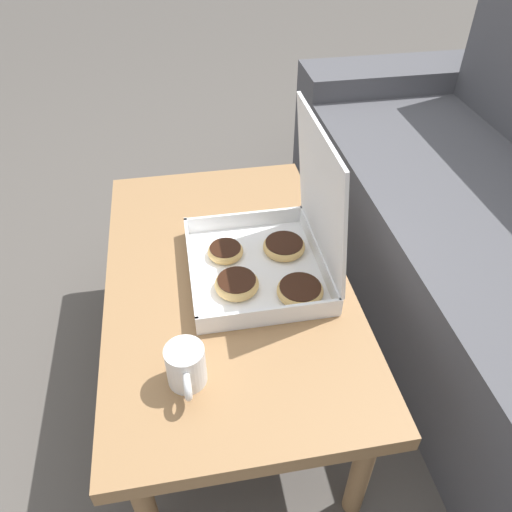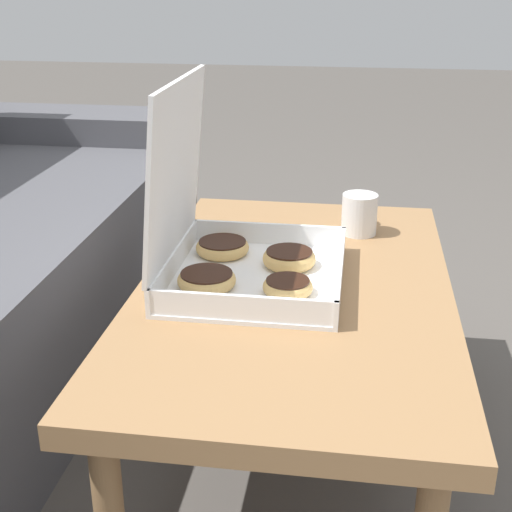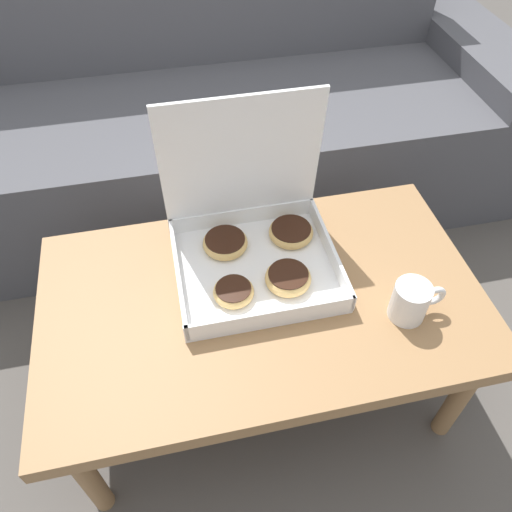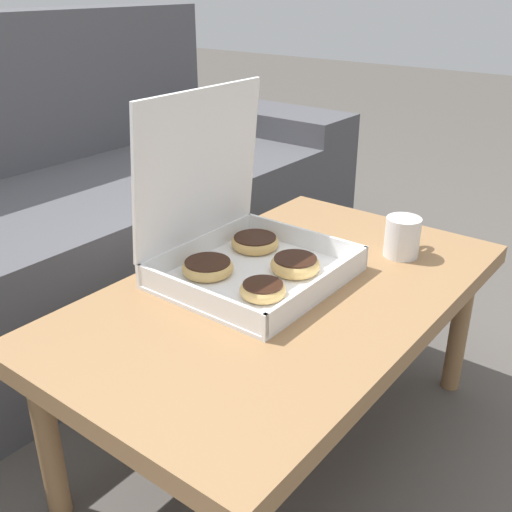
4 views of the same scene
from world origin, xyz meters
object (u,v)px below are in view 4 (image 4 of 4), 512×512
(couch, at_px, (34,230))
(coffee_table, at_px, (284,307))
(pastry_box, at_px, (242,243))
(coffee_mug, at_px, (403,236))

(couch, distance_m, coffee_table, 0.88)
(coffee_table, bearing_deg, pastry_box, 85.11)
(coffee_table, bearing_deg, couch, 90.00)
(pastry_box, xyz_separation_m, coffee_mug, (0.28, -0.23, -0.02))
(couch, relative_size, coffee_table, 2.26)
(coffee_table, xyz_separation_m, pastry_box, (0.01, 0.11, 0.10))
(couch, height_order, coffee_table, couch)
(pastry_box, bearing_deg, coffee_mug, -38.96)
(coffee_table, distance_m, coffee_mug, 0.32)
(couch, xyz_separation_m, coffee_table, (0.00, -0.87, 0.05))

